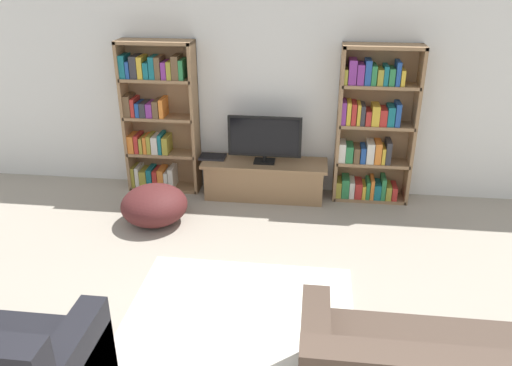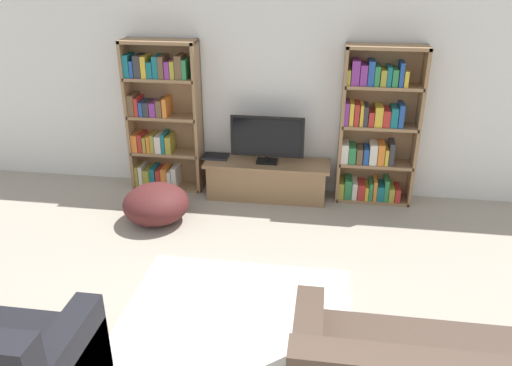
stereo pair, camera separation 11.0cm
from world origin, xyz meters
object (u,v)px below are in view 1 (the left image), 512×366
(television, at_px, (265,138))
(laptop, at_px, (213,157))
(tv_stand, at_px, (264,179))
(bookshelf_right, at_px, (372,129))
(bookshelf_left, at_px, (158,118))
(beanbag_ottoman, at_px, (154,205))

(television, xyz_separation_m, laptop, (-0.63, 0.07, -0.28))
(tv_stand, bearing_deg, laptop, 174.83)
(bookshelf_right, bearing_deg, bookshelf_left, 179.95)
(bookshelf_right, xyz_separation_m, television, (-1.20, -0.13, -0.12))
(bookshelf_right, distance_m, tv_stand, 1.36)
(television, bearing_deg, tv_stand, 90.00)
(bookshelf_right, distance_m, television, 1.21)
(bookshelf_left, distance_m, beanbag_ottoman, 1.14)
(television, distance_m, laptop, 0.69)
(bookshelf_left, distance_m, television, 1.30)
(tv_stand, bearing_deg, bookshelf_right, 5.36)
(bookshelf_right, relative_size, television, 2.12)
(bookshelf_left, bearing_deg, television, -5.90)
(bookshelf_right, height_order, television, bookshelf_right)
(bookshelf_left, height_order, tv_stand, bookshelf_left)
(laptop, distance_m, beanbag_ottoman, 1.00)
(tv_stand, bearing_deg, beanbag_ottoman, -144.54)
(bookshelf_right, xyz_separation_m, laptop, (-1.83, -0.06, -0.40))
(bookshelf_left, relative_size, bookshelf_right, 1.00)
(tv_stand, xyz_separation_m, television, (-0.00, -0.02, 0.51))
(tv_stand, distance_m, television, 0.51)
(bookshelf_left, xyz_separation_m, beanbag_ottoman, (0.18, -0.90, -0.68))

